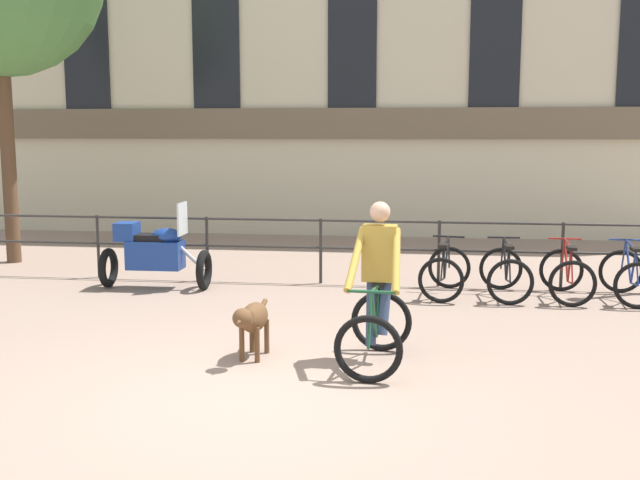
{
  "coord_description": "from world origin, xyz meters",
  "views": [
    {
      "loc": [
        1.54,
        -6.54,
        2.44
      ],
      "look_at": [
        0.3,
        2.86,
        1.05
      ],
      "focal_mm": 42.0,
      "sensor_mm": 36.0,
      "label": 1
    }
  ],
  "objects": [
    {
      "name": "ground_plane",
      "position": [
        0.0,
        0.0,
        0.0
      ],
      "size": [
        60.0,
        60.0,
        0.0
      ],
      "primitive_type": "plane",
      "color": "gray"
    },
    {
      "name": "canal_railing",
      "position": [
        -0.0,
        5.2,
        0.71
      ],
      "size": [
        15.05,
        0.05,
        1.05
      ],
      "color": "#2D2B28",
      "rests_on": "ground_plane"
    },
    {
      "name": "building_facade",
      "position": [
        0.0,
        10.99,
        4.82
      ],
      "size": [
        18.0,
        0.72,
        9.69
      ],
      "color": "beige",
      "rests_on": "ground_plane"
    },
    {
      "name": "cyclist_with_bike",
      "position": [
        1.13,
        1.16,
        0.76
      ],
      "size": [
        0.76,
        1.21,
        1.7
      ],
      "rotation": [
        0.0,
        0.0,
        -0.07
      ],
      "color": "black",
      "rests_on": "ground_plane"
    },
    {
      "name": "dog",
      "position": [
        -0.2,
        1.09,
        0.44
      ],
      "size": [
        0.32,
        0.95,
        0.63
      ],
      "rotation": [
        0.0,
        0.0,
        -0.1
      ],
      "color": "brown",
      "rests_on": "ground_plane"
    },
    {
      "name": "parked_motorcycle",
      "position": [
        -2.51,
        4.48,
        0.56
      ],
      "size": [
        1.67,
        0.64,
        1.35
      ],
      "rotation": [
        0.0,
        0.0,
        1.58
      ],
      "color": "black",
      "rests_on": "ground_plane"
    },
    {
      "name": "parked_bicycle_near_lamp",
      "position": [
        1.96,
        4.54,
        0.36
      ],
      "size": [
        0.82,
        1.2,
        0.86
      ],
      "rotation": [
        0.0,
        0.0,
        2.99
      ],
      "color": "black",
      "rests_on": "ground_plane"
    },
    {
      "name": "parked_bicycle_mid_left",
      "position": [
        2.83,
        4.54,
        0.36
      ],
      "size": [
        0.68,
        1.12,
        0.86
      ],
      "rotation": [
        0.0,
        0.0,
        3.16
      ],
      "color": "black",
      "rests_on": "ground_plane"
    },
    {
      "name": "parked_bicycle_mid_right",
      "position": [
        3.71,
        4.54,
        0.36
      ],
      "size": [
        0.7,
        1.13,
        0.86
      ],
      "rotation": [
        0.0,
        0.0,
        3.11
      ],
      "color": "black",
      "rests_on": "ground_plane"
    },
    {
      "name": "parked_bicycle_far_end",
      "position": [
        4.58,
        4.54,
        0.36
      ],
      "size": [
        0.7,
        1.14,
        0.86
      ],
      "rotation": [
        0.0,
        0.0,
        3.1
      ],
      "color": "black",
      "rests_on": "ground_plane"
    }
  ]
}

